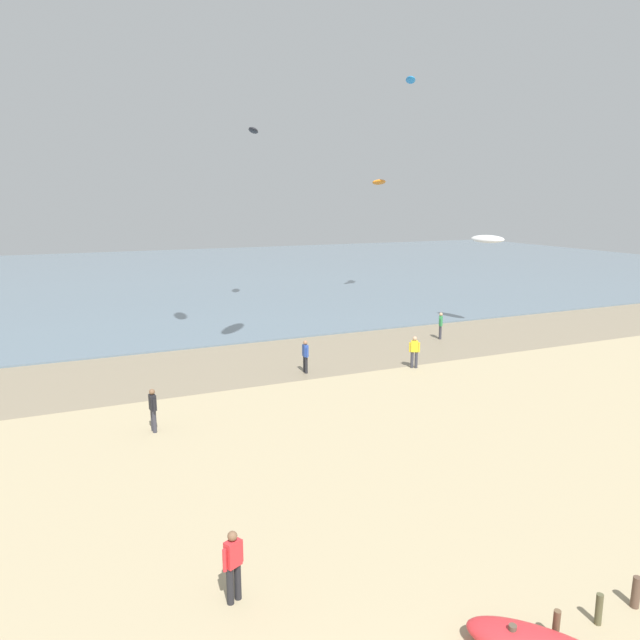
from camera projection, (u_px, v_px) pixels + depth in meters
name	position (u px, v px, depth m)	size (l,w,h in m)	color
wet_sand_strip	(171.00, 371.00, 30.53)	(120.00, 8.43, 0.01)	gray
sea	(108.00, 279.00, 65.61)	(160.00, 70.00, 0.10)	slate
person_nearest_camera	(414.00, 351.00, 31.01)	(0.50, 0.37, 1.71)	#383842
person_mid_beach	(233.00, 564.00, 12.93)	(0.52, 0.35, 1.71)	#232328
person_by_waterline	(441.00, 325.00, 37.48)	(0.38, 0.49, 1.71)	#383842
person_left_flank	(305.00, 356.00, 30.13)	(0.23, 0.57, 1.71)	#232328
person_right_flank	(153.00, 409.00, 22.48)	(0.26, 0.57, 1.71)	#383842
kite_aloft_0	(411.00, 80.00, 47.47)	(2.38, 0.76, 0.38)	#2384D1
kite_aloft_4	(487.00, 239.00, 39.65)	(2.76, 0.88, 0.44)	white
kite_aloft_5	(379.00, 182.00, 53.60)	(2.50, 0.80, 0.40)	orange
kite_aloft_7	(253.00, 130.00, 45.08)	(2.37, 0.76, 0.38)	black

